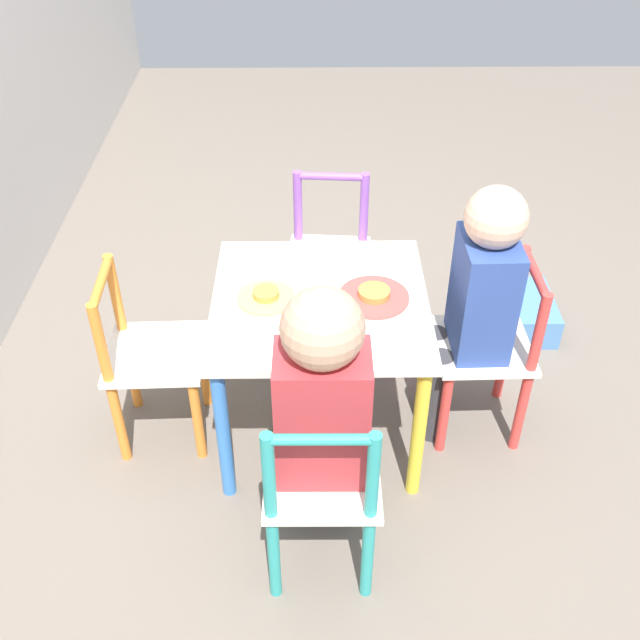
# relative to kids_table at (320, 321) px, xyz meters

# --- Properties ---
(ground_plane) EXTENTS (6.00, 6.00, 0.00)m
(ground_plane) POSITION_rel_kids_table_xyz_m (0.00, 0.00, -0.39)
(ground_plane) COLOR #6B6056
(kids_table) EXTENTS (0.56, 0.56, 0.46)m
(kids_table) POSITION_rel_kids_table_xyz_m (0.00, 0.00, 0.00)
(kids_table) COLOR silver
(kids_table) RESTS_ON ground_plane
(chair_red) EXTENTS (0.27, 0.27, 0.54)m
(chair_red) POSITION_rel_kids_table_xyz_m (0.01, -0.47, -0.12)
(chair_red) COLOR silver
(chair_red) RESTS_ON ground_plane
(chair_teal) EXTENTS (0.26, 0.26, 0.54)m
(chair_teal) POSITION_rel_kids_table_xyz_m (-0.47, 0.00, -0.12)
(chair_teal) COLOR silver
(chair_teal) RESTS_ON ground_plane
(chair_orange) EXTENTS (0.27, 0.27, 0.54)m
(chair_orange) POSITION_rel_kids_table_xyz_m (-0.01, 0.47, -0.12)
(chair_orange) COLOR silver
(chair_orange) RESTS_ON ground_plane
(chair_purple) EXTENTS (0.28, 0.28, 0.54)m
(chair_purple) POSITION_rel_kids_table_xyz_m (0.47, -0.03, -0.12)
(chair_purple) COLOR silver
(chair_purple) RESTS_ON ground_plane
(child_front) EXTENTS (0.20, 0.21, 0.77)m
(child_front) POSITION_rel_kids_table_xyz_m (0.01, -0.41, 0.07)
(child_front) COLOR #38383D
(child_front) RESTS_ON ground_plane
(child_left) EXTENTS (0.22, 0.20, 0.79)m
(child_left) POSITION_rel_kids_table_xyz_m (-0.41, 0.00, 0.09)
(child_left) COLOR #4C608E
(child_left) RESTS_ON ground_plane
(plate_front) EXTENTS (0.18, 0.18, 0.03)m
(plate_front) POSITION_rel_kids_table_xyz_m (-0.00, -0.14, 0.08)
(plate_front) COLOR #E54C47
(plate_front) RESTS_ON kids_table
(plate_left) EXTENTS (0.15, 0.15, 0.03)m
(plate_left) POSITION_rel_kids_table_xyz_m (-0.14, 0.00, 0.08)
(plate_left) COLOR #4C9EE0
(plate_left) RESTS_ON kids_table
(plate_back) EXTENTS (0.15, 0.15, 0.03)m
(plate_back) POSITION_rel_kids_table_xyz_m (0.00, 0.14, 0.08)
(plate_back) COLOR #EADB66
(plate_back) RESTS_ON kids_table
(storage_bin) EXTENTS (0.27, 0.25, 0.11)m
(storage_bin) POSITION_rel_kids_table_xyz_m (0.46, -0.67, -0.33)
(storage_bin) COLOR #4C7FB7
(storage_bin) RESTS_ON ground_plane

